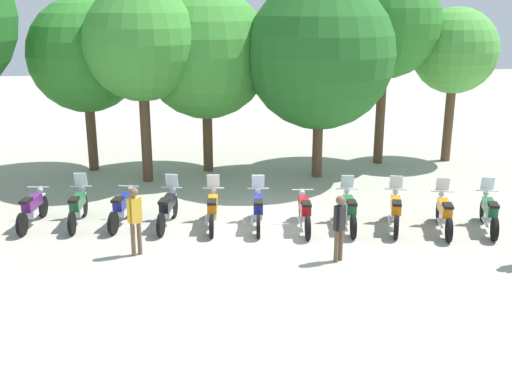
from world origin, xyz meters
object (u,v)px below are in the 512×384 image
(motorcycle_3, at_px, (168,208))
(motorcycle_5, at_px, (258,210))
(motorcycle_7, at_px, (349,210))
(motorcycle_6, at_px, (304,212))
(tree_5, at_px, (386,23))
(tree_1, at_px, (85,55))
(tree_3, at_px, (206,54))
(tree_2, at_px, (141,43))
(person_0, at_px, (135,216))
(tree_6, at_px, (455,51))
(motorcycle_2, at_px, (123,208))
(motorcycle_0, at_px, (32,209))
(motorcycle_10, at_px, (489,212))
(motorcycle_8, at_px, (395,210))
(motorcycle_9, at_px, (444,213))
(motorcycle_4, at_px, (213,209))
(tree_4, at_px, (320,54))
(person_1, at_px, (339,223))
(motorcycle_1, at_px, (78,207))

(motorcycle_3, relative_size, motorcycle_5, 0.99)
(motorcycle_5, xyz_separation_m, motorcycle_7, (2.51, -0.38, 0.00))
(motorcycle_6, bearing_deg, tree_5, -26.96)
(motorcycle_3, height_order, tree_1, tree_1)
(tree_3, bearing_deg, tree_2, -152.50)
(person_0, relative_size, tree_6, 0.30)
(motorcycle_2, xyz_separation_m, motorcycle_6, (5.02, -1.03, 0.00))
(tree_2, bearing_deg, motorcycle_0, -125.59)
(tree_6, bearing_deg, motorcycle_10, -105.71)
(tree_3, bearing_deg, motorcycle_3, -104.00)
(motorcycle_8, relative_size, motorcycle_9, 0.99)
(motorcycle_4, xyz_separation_m, tree_4, (4.08, 4.82, 3.83))
(person_0, bearing_deg, motorcycle_0, -157.95)
(motorcycle_2, bearing_deg, motorcycle_7, -84.58)
(motorcycle_0, distance_m, motorcycle_3, 3.81)
(motorcycle_4, bearing_deg, tree_1, 36.97)
(motorcycle_0, distance_m, person_0, 3.98)
(motorcycle_2, bearing_deg, tree_1, 29.07)
(motorcycle_2, relative_size, motorcycle_7, 0.98)
(motorcycle_8, xyz_separation_m, tree_1, (-9.08, 7.60, 3.73))
(person_1, relative_size, tree_2, 0.25)
(motorcycle_4, bearing_deg, person_1, -128.33)
(motorcycle_8, bearing_deg, motorcycle_6, 101.49)
(motorcycle_5, distance_m, tree_5, 9.97)
(tree_1, xyz_separation_m, tree_3, (4.28, -0.66, 0.05))
(motorcycle_1, xyz_separation_m, motorcycle_2, (1.26, -0.16, -0.01))
(motorcycle_1, xyz_separation_m, tree_1, (-0.28, 6.13, 3.73))
(motorcycle_3, xyz_separation_m, tree_2, (-0.72, 4.79, 4.23))
(motorcycle_4, distance_m, tree_3, 7.24)
(person_0, bearing_deg, tree_2, 151.98)
(tree_1, relative_size, tree_4, 0.91)
(motorcycle_4, bearing_deg, motorcycle_6, -95.16)
(motorcycle_3, relative_size, tree_6, 0.36)
(motorcycle_0, bearing_deg, tree_4, -56.84)
(motorcycle_7, bearing_deg, tree_4, 4.33)
(motorcycle_5, distance_m, motorcycle_10, 6.38)
(motorcycle_2, bearing_deg, motorcycle_3, -87.71)
(person_1, relative_size, tree_4, 0.24)
(motorcycle_2, height_order, person_0, person_0)
(tree_5, bearing_deg, motorcycle_10, -85.35)
(motorcycle_1, bearing_deg, person_1, -113.77)
(tree_3, relative_size, tree_5, 0.90)
(motorcycle_4, xyz_separation_m, motorcycle_5, (1.26, -0.19, 0.00))
(motorcycle_3, bearing_deg, tree_4, -36.07)
(motorcycle_2, distance_m, tree_3, 7.33)
(motorcycle_9, bearing_deg, motorcycle_4, 93.84)
(motorcycle_0, relative_size, motorcycle_4, 1.00)
(tree_2, bearing_deg, motorcycle_10, -33.42)
(motorcycle_4, distance_m, motorcycle_7, 3.81)
(motorcycle_1, relative_size, person_1, 1.31)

